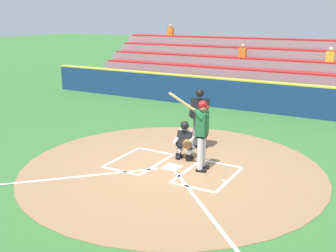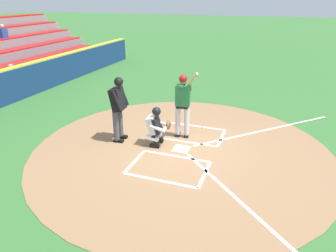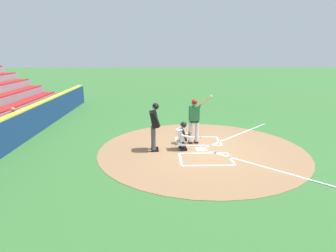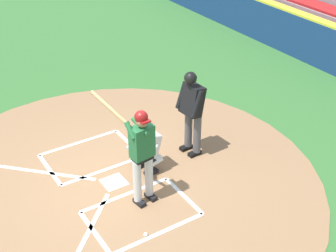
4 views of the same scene
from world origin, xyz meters
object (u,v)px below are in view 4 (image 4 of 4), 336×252
Objects in this scene: baseball at (146,234)px; plate_umpire at (192,108)px; batter at (141,151)px; catcher at (147,146)px.

plate_umpire is at bearing -51.47° from baseball.
batter is 1.04m from catcher.
batter is 1.88× the size of catcher.
plate_umpire reaches higher than catcher.
batter is at bearing 144.67° from catcher.
batter reaches higher than baseball.
baseball is at bearing 128.53° from plate_umpire.
batter reaches higher than plate_umpire.
baseball is (-0.82, 0.42, -1.06)m from batter.
catcher is 1.91m from baseball.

